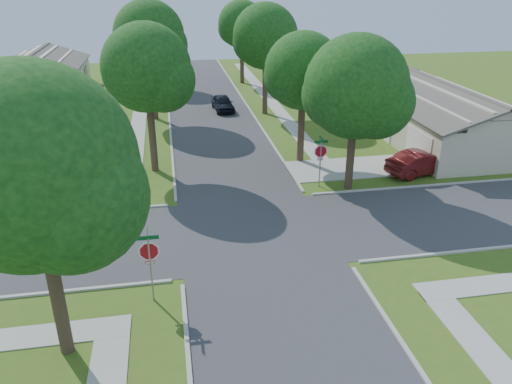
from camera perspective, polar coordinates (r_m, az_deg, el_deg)
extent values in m
plane|color=#3C5F19|center=(24.16, -0.30, -4.51)|extent=(100.00, 100.00, 0.00)
cube|color=#333335|center=(24.15, -0.30, -4.50)|extent=(7.00, 100.00, 0.02)
cube|color=#9E9B91|center=(49.26, 1.49, 10.58)|extent=(1.20, 40.00, 0.04)
cube|color=#9E9B91|center=(48.35, -13.03, 9.71)|extent=(1.20, 40.00, 0.04)
cube|color=#9E9B91|center=(32.40, 11.39, 2.76)|extent=(8.80, 3.60, 0.05)
cube|color=gray|center=(19.18, -11.92, -8.71)|extent=(0.06, 0.06, 2.70)
cylinder|color=white|center=(18.76, -12.13, -6.66)|extent=(1.05, 0.02, 1.05)
cylinder|color=#B00C19|center=(18.76, -12.13, -6.66)|extent=(0.90, 0.03, 0.90)
cube|color=#B00C19|center=(19.00, -12.01, -7.88)|extent=(0.34, 0.03, 0.12)
cube|color=white|center=(19.00, -12.01, -7.88)|extent=(0.30, 0.03, 0.08)
cube|color=#0C5426|center=(18.48, -12.28, -5.14)|extent=(0.80, 0.02, 0.16)
cube|color=#0C5426|center=(18.40, -12.33, -4.65)|extent=(0.02, 0.80, 0.16)
cube|color=gray|center=(28.79, 7.33, 3.12)|extent=(0.06, 0.06, 2.70)
cylinder|color=white|center=(28.51, 7.41, 4.62)|extent=(1.05, 0.02, 1.05)
cylinder|color=#B00C19|center=(28.51, 7.41, 4.62)|extent=(0.90, 0.03, 0.90)
cube|color=#B00C19|center=(28.67, 7.36, 3.74)|extent=(0.34, 0.03, 0.12)
cube|color=white|center=(28.67, 7.36, 3.74)|extent=(0.30, 0.03, 0.08)
cube|color=#0C5426|center=(28.33, 7.47, 5.71)|extent=(0.80, 0.02, 0.16)
cube|color=#0C5426|center=(28.27, 7.49, 6.05)|extent=(0.02, 0.80, 0.16)
cylinder|color=#38281C|center=(32.48, 5.17, 6.85)|extent=(0.44, 0.44, 3.95)
sphere|color=#0F3C12|center=(31.54, 5.43, 13.63)|extent=(4.80, 4.80, 4.80)
sphere|color=#0F3C12|center=(31.44, 7.14, 12.40)|extent=(3.46, 3.46, 3.46)
sphere|color=#0F3C12|center=(32.02, 3.84, 12.97)|extent=(3.26, 3.26, 3.26)
cylinder|color=#38281C|center=(43.73, 1.03, 11.70)|extent=(0.44, 0.44, 4.30)
sphere|color=#0F3C12|center=(43.00, 1.08, 17.39)|extent=(5.40, 5.40, 5.40)
sphere|color=#0F3C12|center=(42.75, 2.51, 16.42)|extent=(3.89, 3.89, 3.89)
sphere|color=#0F3C12|center=(43.58, -0.20, 16.76)|extent=(3.67, 3.67, 3.67)
cylinder|color=#38281C|center=(56.31, -1.61, 14.46)|extent=(0.44, 0.44, 4.20)
sphere|color=#0F3C12|center=(55.77, -1.66, 18.64)|extent=(5.00, 5.00, 5.00)
sphere|color=#0F3C12|center=(55.48, -0.64, 17.97)|extent=(3.60, 3.60, 3.60)
sphere|color=#0F3C12|center=(56.32, -2.55, 18.17)|extent=(3.40, 3.40, 3.40)
cylinder|color=#38281C|center=(31.36, -11.75, 6.08)|extent=(0.44, 0.44, 4.25)
sphere|color=#0F3C12|center=(30.35, -12.43, 13.72)|extent=(5.20, 5.20, 5.20)
sphere|color=#0F3C12|center=(29.94, -10.56, 12.46)|extent=(3.74, 3.74, 3.74)
sphere|color=#0F3C12|center=(31.12, -13.79, 12.86)|extent=(3.54, 3.54, 3.54)
cylinder|color=#38281C|center=(42.93, -11.61, 11.08)|extent=(0.44, 0.44, 4.44)
sphere|color=#0F3C12|center=(42.17, -12.14, 17.09)|extent=(5.60, 5.60, 5.60)
sphere|color=#0F3C12|center=(41.69, -10.67, 16.15)|extent=(4.03, 4.03, 4.03)
sphere|color=#0F3C12|center=(42.96, -13.22, 16.36)|extent=(3.81, 3.81, 3.81)
cylinder|color=#38281C|center=(55.73, -11.49, 13.75)|extent=(0.44, 0.44, 3.90)
sphere|color=#0F3C12|center=(55.20, -11.83, 17.60)|extent=(4.60, 4.60, 4.60)
sphere|color=#0F3C12|center=(54.80, -10.90, 17.02)|extent=(3.31, 3.31, 3.31)
sphere|color=#0F3C12|center=(55.84, -12.52, 17.14)|extent=(3.13, 3.13, 3.13)
cylinder|color=#38281C|center=(17.30, -21.68, -11.42)|extent=(0.44, 0.44, 4.04)
sphere|color=#0F3C12|center=(15.26, -24.26, 2.66)|extent=(6.00, 6.00, 6.00)
sphere|color=#0F3C12|center=(14.76, -20.32, -0.55)|extent=(4.32, 4.32, 4.32)
sphere|color=#0F3C12|center=(16.39, -26.40, 1.39)|extent=(4.08, 4.08, 4.08)
cylinder|color=#38281C|center=(28.71, 10.72, 3.73)|extent=(0.44, 0.44, 3.54)
sphere|color=#0F3C12|center=(27.58, 11.38, 11.71)|extent=(5.60, 5.60, 5.60)
sphere|color=#0F3C12|center=(27.60, 13.61, 10.02)|extent=(4.03, 4.03, 4.03)
sphere|color=#0F3C12|center=(28.05, 9.15, 10.90)|extent=(3.81, 3.81, 3.81)
cube|color=#BCB194|center=(38.80, 20.80, 7.36)|extent=(8.00, 13.00, 2.80)
cube|color=#4E4943|center=(39.38, 23.80, 10.22)|extent=(4.42, 13.60, 1.56)
cube|color=#4E4943|center=(37.33, 18.58, 10.34)|extent=(4.42, 13.60, 1.56)
cube|color=silver|center=(33.71, 18.03, 4.82)|extent=(0.06, 3.20, 2.20)
cube|color=silver|center=(37.60, 14.88, 6.99)|extent=(0.06, 0.90, 2.00)
cube|color=#1E2633|center=(39.73, 13.44, 8.87)|extent=(0.06, 1.80, 1.10)
cube|color=#BCB194|center=(54.56, 11.36, 12.95)|extent=(8.00, 13.00, 2.80)
cube|color=#4E4943|center=(54.97, 13.55, 15.02)|extent=(4.42, 13.60, 1.56)
cube|color=#4E4943|center=(53.53, 9.47, 15.11)|extent=(4.42, 13.60, 1.56)
cube|color=silver|center=(49.67, 8.51, 11.72)|extent=(0.06, 3.20, 2.20)
cube|color=silver|center=(53.93, 6.98, 12.67)|extent=(0.06, 0.90, 2.00)
cube|color=#1E2633|center=(56.28, 6.23, 13.76)|extent=(0.06, 1.80, 1.10)
cube|color=#4E4943|center=(38.22, -26.06, 9.45)|extent=(4.42, 13.60, 1.56)
cube|color=silver|center=(34.67, -23.67, 4.48)|extent=(0.06, 3.20, 2.20)
cube|color=silver|center=(38.93, -22.31, 6.56)|extent=(0.06, 0.90, 2.00)
cube|color=#1E2633|center=(41.25, -21.78, 8.36)|extent=(0.06, 1.80, 1.10)
cube|color=#BCB194|center=(55.25, -23.47, 11.60)|extent=(8.00, 13.00, 2.80)
cube|color=#4E4943|center=(54.49, -21.73, 13.94)|extent=(4.42, 13.60, 1.56)
cube|color=#4E4943|center=(55.39, -25.88, 13.40)|extent=(4.42, 13.60, 1.56)
cube|color=silver|center=(50.78, -19.80, 10.85)|extent=(0.06, 3.20, 2.20)
cube|color=silver|center=(55.20, -19.12, 11.81)|extent=(0.06, 0.90, 2.00)
cube|color=#1E2633|center=(57.62, -18.86, 12.89)|extent=(0.06, 1.80, 1.10)
imported|color=#571213|center=(32.26, 18.36, 3.23)|extent=(4.70, 2.64, 1.47)
imported|color=black|center=(45.10, -3.82, 10.12)|extent=(1.89, 4.09, 1.36)
imported|color=black|center=(63.77, -9.97, 13.87)|extent=(1.80, 4.03, 1.15)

